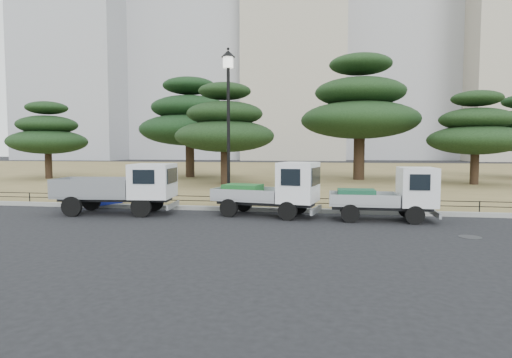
% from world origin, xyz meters
% --- Properties ---
extents(ground, '(220.00, 220.00, 0.00)m').
position_xyz_m(ground, '(0.00, 0.00, 0.00)').
color(ground, black).
extents(lawn, '(120.00, 56.00, 0.15)m').
position_xyz_m(lawn, '(0.00, 30.60, 0.07)').
color(lawn, olive).
rests_on(lawn, ground).
extents(curb, '(120.00, 0.25, 0.16)m').
position_xyz_m(curb, '(0.00, 2.60, 0.08)').
color(curb, gray).
rests_on(curb, ground).
extents(truck_large, '(4.44, 2.13, 1.87)m').
position_xyz_m(truck_large, '(-4.87, 1.15, 1.04)').
color(truck_large, black).
rests_on(truck_large, ground).
extents(truck_kei_front, '(3.89, 2.17, 1.95)m').
position_xyz_m(truck_kei_front, '(0.73, 1.54, 0.97)').
color(truck_kei_front, black).
rests_on(truck_kei_front, ground).
extents(truck_kei_rear, '(3.44, 1.51, 1.80)m').
position_xyz_m(truck_kei_rear, '(4.71, 1.29, 0.90)').
color(truck_kei_rear, black).
rests_on(truck_kei_rear, ground).
extents(street_lamp, '(0.55, 0.55, 6.09)m').
position_xyz_m(street_lamp, '(-1.26, 2.90, 4.27)').
color(street_lamp, black).
rests_on(street_lamp, lawn).
extents(pipe_fence, '(38.00, 0.04, 0.40)m').
position_xyz_m(pipe_fence, '(0.00, 2.75, 0.44)').
color(pipe_fence, black).
rests_on(pipe_fence, lawn).
extents(tarp_pile, '(1.85, 1.65, 1.02)m').
position_xyz_m(tarp_pile, '(-6.75, 2.82, 0.56)').
color(tarp_pile, '#1623B0').
rests_on(tarp_pile, lawn).
extents(manhole, '(0.60, 0.60, 0.01)m').
position_xyz_m(manhole, '(6.50, -1.20, 0.01)').
color(manhole, '#2D2D30').
rests_on(manhole, ground).
extents(pine_west_far, '(5.84, 5.84, 5.90)m').
position_xyz_m(pine_west_far, '(-18.69, 16.17, 3.55)').
color(pine_west_far, black).
rests_on(pine_west_far, lawn).
extents(pine_west_near, '(7.97, 7.97, 7.97)m').
position_xyz_m(pine_west_near, '(-8.43, 19.53, 4.74)').
color(pine_west_near, black).
rests_on(pine_west_near, lawn).
extents(pine_center_left, '(6.33, 6.33, 6.44)m').
position_xyz_m(pine_center_left, '(-3.89, 12.95, 3.87)').
color(pine_center_left, black).
rests_on(pine_center_left, lawn).
extents(pine_center_right, '(8.63, 8.63, 9.15)m').
position_xyz_m(pine_center_right, '(4.83, 18.89, 5.45)').
color(pine_center_right, black).
rests_on(pine_center_right, lawn).
extents(pine_east_near, '(5.90, 5.90, 5.96)m').
position_xyz_m(pine_east_near, '(11.84, 15.72, 3.59)').
color(pine_east_near, black).
rests_on(pine_east_near, lawn).
extents(tower_far_west, '(24.00, 20.00, 65.00)m').
position_xyz_m(tower_far_west, '(-55.00, 80.00, 32.50)').
color(tower_far_west, '#A0A0A5').
rests_on(tower_far_west, ground).
extents(tower_center_left, '(22.00, 20.00, 55.00)m').
position_xyz_m(tower_center_left, '(-5.00, 85.00, 27.50)').
color(tower_center_left, '#AAA08C').
rests_on(tower_center_left, ground).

